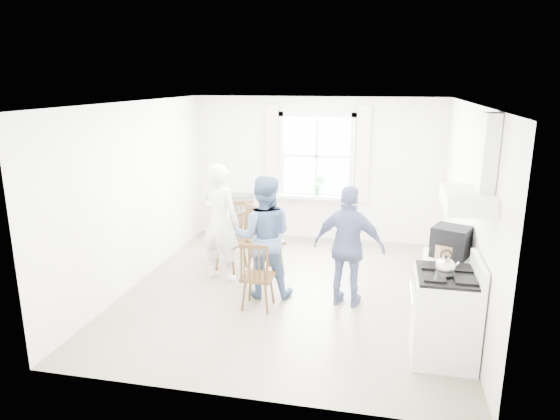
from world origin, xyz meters
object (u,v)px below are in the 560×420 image
object	(u,v)px
windsor_chair_a	(240,222)
person_left	(220,222)
person_right	(349,247)
windsor_chair_b	(256,269)
gas_stove	(445,315)
stereo_stack	(451,242)
person_mid	(264,237)
low_cabinet	(444,292)
windsor_chair_c	(236,235)

from	to	relation	value
windsor_chair_a	person_left	distance (m)	0.96
person_right	windsor_chair_b	bearing A→B (deg)	31.01
gas_stove	windsor_chair_a	bearing A→B (deg)	139.90
stereo_stack	windsor_chair_a	xyz separation A→B (m)	(-3.07, 1.80, -0.46)
person_right	person_mid	bearing A→B (deg)	6.25
stereo_stack	low_cabinet	bearing A→B (deg)	-159.20
person_left	person_mid	xyz separation A→B (m)	(0.76, -0.42, -0.04)
person_left	person_right	bearing A→B (deg)	-178.76
windsor_chair_c	person_mid	bearing A→B (deg)	-51.34
windsor_chair_a	person_mid	size ratio (longest dim) A/B	0.60
person_right	low_cabinet	bearing A→B (deg)	171.26
windsor_chair_b	person_left	distance (m)	1.25
windsor_chair_a	person_right	distance (m)	2.36
low_cabinet	stereo_stack	bearing A→B (deg)	20.80
windsor_chair_c	person_right	bearing A→B (deg)	-25.79
person_right	windsor_chair_a	bearing A→B (deg)	-27.08
person_mid	person_right	xyz separation A→B (m)	(1.15, -0.07, -0.04)
low_cabinet	person_left	world-z (taller)	person_left
person_left	person_mid	world-z (taller)	person_left
stereo_stack	windsor_chair_b	bearing A→B (deg)	-178.71
gas_stove	windsor_chair_b	bearing A→B (deg)	163.61
person_mid	person_left	bearing A→B (deg)	-38.07
windsor_chair_a	person_right	bearing A→B (deg)	-36.97
person_right	person_left	bearing A→B (deg)	-4.63
low_cabinet	windsor_chair_c	size ratio (longest dim) A/B	0.94
gas_stove	person_mid	xyz separation A→B (m)	(-2.25, 1.17, 0.35)
stereo_stack	person_mid	distance (m)	2.40
stereo_stack	windsor_chair_b	xyz separation A→B (m)	(-2.33, -0.05, -0.51)
gas_stove	stereo_stack	distance (m)	0.93
stereo_stack	windsor_chair_a	size ratio (longest dim) A/B	0.50
person_left	person_mid	distance (m)	0.87
windsor_chair_b	person_mid	xyz separation A→B (m)	(-0.02, 0.51, 0.27)
person_left	person_right	world-z (taller)	person_left
stereo_stack	windsor_chair_b	size ratio (longest dim) A/B	0.54
low_cabinet	person_left	bearing A→B (deg)	163.89
windsor_chair_a	windsor_chair_c	bearing A→B (deg)	-79.99
windsor_chair_c	person_left	world-z (taller)	person_left
gas_stove	stereo_stack	world-z (taller)	stereo_stack
gas_stove	windsor_chair_b	world-z (taller)	gas_stove
person_right	stereo_stack	bearing A→B (deg)	172.01
low_cabinet	windsor_chair_b	bearing A→B (deg)	-178.93
gas_stove	windsor_chair_c	size ratio (longest dim) A/B	1.17
low_cabinet	person_left	distance (m)	3.23
stereo_stack	person_right	distance (m)	1.29
windsor_chair_a	windsor_chair_b	xyz separation A→B (m)	(0.74, -1.85, -0.05)
windsor_chair_a	windsor_chair_b	bearing A→B (deg)	-68.11
gas_stove	person_left	size ratio (longest dim) A/B	0.64
windsor_chair_a	low_cabinet	bearing A→B (deg)	-30.67
gas_stove	stereo_stack	xyz separation A→B (m)	(0.09, 0.71, 0.59)
stereo_stack	person_right	xyz separation A→B (m)	(-1.19, 0.39, -0.28)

